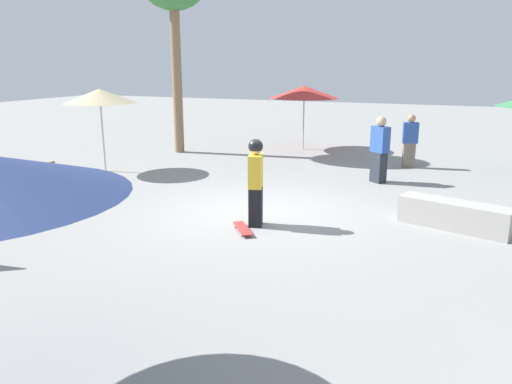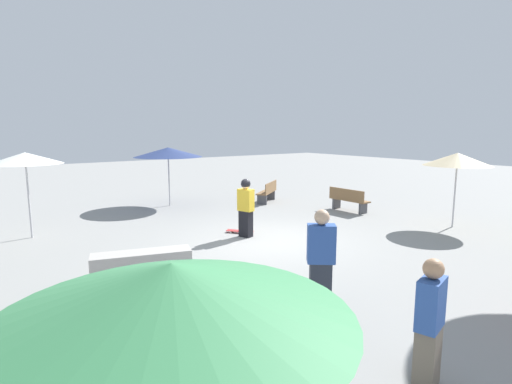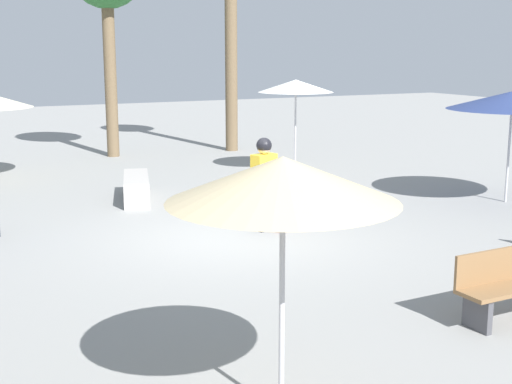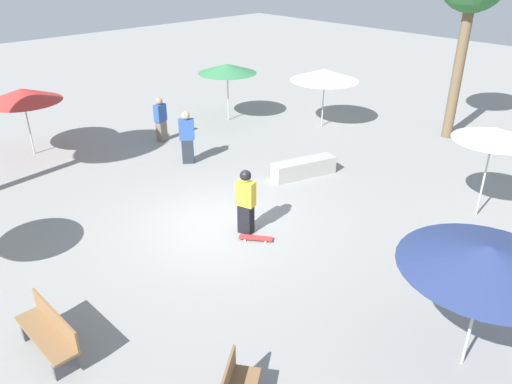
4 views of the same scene
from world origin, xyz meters
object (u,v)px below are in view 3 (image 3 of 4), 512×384
(skater_main, at_px, (264,181))
(skateboard, at_px, (287,225))
(shade_umbrella_tan, at_px, (283,180))
(concrete_ledge, at_px, (136,188))
(shade_umbrella_white, at_px, (296,86))
(shade_umbrella_navy, at_px, (512,100))

(skater_main, relative_size, skateboard, 2.18)
(skater_main, bearing_deg, shade_umbrella_tan, -133.22)
(concrete_ledge, xyz_separation_m, shade_umbrella_white, (-4.72, -1.43, 1.97))
(shade_umbrella_white, bearing_deg, shade_umbrella_tan, 59.42)
(skateboard, bearing_deg, skater_main, 132.05)
(skateboard, xyz_separation_m, shade_umbrella_tan, (3.31, 5.77, 2.05))
(skater_main, distance_m, shade_umbrella_navy, 5.78)
(shade_umbrella_tan, bearing_deg, skater_main, -116.23)
(shade_umbrella_tan, bearing_deg, concrete_ledge, -99.96)
(skater_main, xyz_separation_m, shade_umbrella_white, (-3.48, -4.92, 1.34))
(skater_main, bearing_deg, shade_umbrella_navy, -19.20)
(concrete_ledge, height_order, shade_umbrella_navy, shade_umbrella_navy)
(shade_umbrella_tan, relative_size, shade_umbrella_navy, 0.87)
(shade_umbrella_white, distance_m, shade_umbrella_navy, 5.57)
(shade_umbrella_white, bearing_deg, shade_umbrella_navy, 112.80)
(shade_umbrella_white, bearing_deg, skater_main, 54.71)
(shade_umbrella_tan, bearing_deg, shade_umbrella_navy, -146.54)
(shade_umbrella_tan, xyz_separation_m, shade_umbrella_white, (-6.36, -10.77, 0.12))
(skateboard, distance_m, shade_umbrella_tan, 6.96)
(skateboard, height_order, concrete_ledge, concrete_ledge)
(skater_main, xyz_separation_m, skateboard, (-0.43, 0.08, -0.83))
(concrete_ledge, height_order, shade_umbrella_white, shade_umbrella_white)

